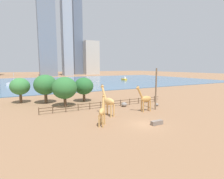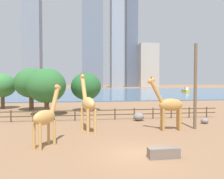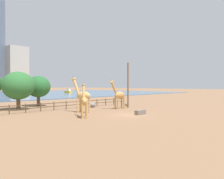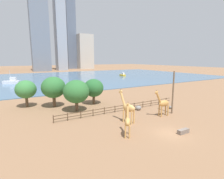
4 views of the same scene
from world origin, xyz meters
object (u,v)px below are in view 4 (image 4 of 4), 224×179
Objects in this scene: giraffe_young at (128,121)px; boat_sailboat at (12,82)px; giraffe_tall at (163,103)px; tree_left_large at (26,89)px; boulder_near_fence at (171,107)px; boat_ferry at (123,75)px; giraffe_companion at (128,108)px; boulder_by_pole at (138,108)px; tree_left_small at (94,88)px; tree_right_tall at (76,92)px; utility_pole at (173,93)px; tree_center_broad at (53,87)px; feeding_trough at (183,131)px.

boat_sailboat is (-12.48, 62.24, -0.90)m from giraffe_young.
tree_left_large is at bearing -39.56° from giraffe_tall.
giraffe_young is 16.29m from boulder_near_fence.
tree_left_large is (-25.21, 16.15, 3.45)m from boulder_near_fence.
giraffe_companion is at bearing 151.27° from boat_ferry.
giraffe_companion is 22.37m from tree_left_large.
giraffe_companion is 0.82× the size of boat_sailboat.
giraffe_tall reaches higher than boulder_by_pole.
giraffe_young is 17.76m from tree_left_small.
tree_left_large is (-10.16, 22.14, 1.73)m from giraffe_young.
giraffe_tall is 6.11× the size of boulder_near_fence.
boulder_near_fence is 62.62m from boat_sailboat.
tree_left_large is (-13.06, 18.12, 1.29)m from giraffe_companion.
giraffe_young is 0.91× the size of boat_ferry.
giraffe_young is 14.31m from tree_right_tall.
tree_left_small reaches higher than boulder_by_pole.
utility_pole reaches higher than boat_sailboat.
giraffe_young is at bearing -158.29° from boulder_near_fence.
boat_ferry is at bearing 44.30° from tree_center_broad.
giraffe_companion is at bearing 126.41° from boat_sailboat.
feeding_trough is 30.79m from tree_left_large.
giraffe_tall is 1.03× the size of boat_ferry.
giraffe_young is at bearing -99.95° from tree_left_small.
tree_left_small reaches higher than giraffe_tall.
boulder_by_pole is 0.25× the size of boat_ferry.
tree_right_tall is (-10.78, 5.41, 3.39)m from boulder_by_pole.
boulder_near_fence is 0.66× the size of boulder_by_pole.
tree_right_tall reaches higher than tree_left_large.
tree_right_tall is 6.14m from tree_left_small.
tree_left_large is (-20.24, 18.62, 1.44)m from giraffe_tall.
boat_sailboat is (-27.52, 56.25, 0.82)m from boulder_near_fence.
giraffe_tall is at bearing 65.25° from feeding_trough.
giraffe_companion is at bearing -54.23° from tree_left_large.
boulder_by_pole is 0.19× the size of boat_sailboat.
utility_pole is at bearing -34.81° from tree_right_tall.
boulder_near_fence is 0.14× the size of tree_left_small.
boulder_near_fence is (12.15, 1.98, -2.16)m from giraffe_companion.
giraffe_young is 0.68× the size of boat_sailboat.
giraffe_companion is at bearing -0.82° from giraffe_young.
boulder_by_pole is (8.71, 8.63, -1.57)m from giraffe_young.
giraffe_tall is 72.34m from boat_ferry.
giraffe_companion is 75.57m from boat_ferry.
giraffe_tall is 22.10m from tree_center_broad.
tree_center_broad is (-5.14, 19.44, 2.12)m from giraffe_young.
giraffe_tall is 1.13× the size of giraffe_young.
tree_center_broad is 6.22m from tree_right_tall.
tree_left_large is 0.88× the size of boat_sailboat.
giraffe_tall is 15.62m from tree_left_small.
boat_sailboat reaches higher than boat_ferry.
tree_left_large is 14.03m from tree_left_small.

